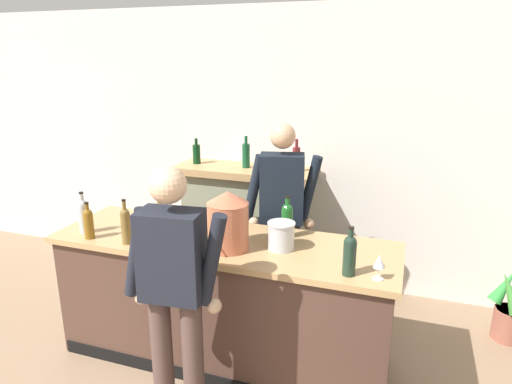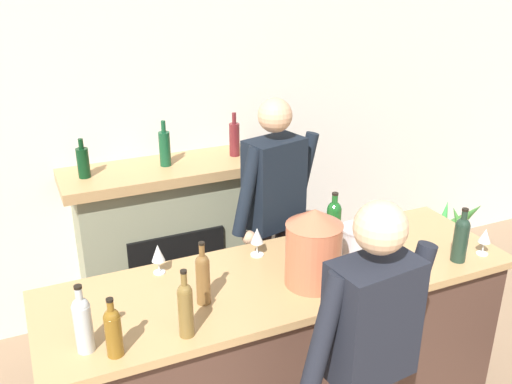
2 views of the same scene
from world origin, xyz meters
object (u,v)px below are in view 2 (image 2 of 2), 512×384
Objects in this scene: potted_plant_corner at (454,237)px; wine_glass_back_row at (257,237)px; wine_bottle_port_short at (83,322)px; wine_glass_front_left at (485,237)px; person_customer at (366,368)px; wine_bottle_merlot_tall at (461,237)px; copper_dispenser at (314,247)px; wine_bottle_burgundy_dark at (334,220)px; wine_bottle_riesling_slim at (113,330)px; fireplace_stone at (169,243)px; person_bartender at (274,219)px; wine_bottle_rose_blush at (203,277)px; wine_glass_by_dispenser at (158,254)px; ice_bucket_steel at (357,243)px; wine_bottle_cabernet_heavy at (186,307)px.

potted_plant_corner is 2.45m from wine_glass_back_row.
wine_bottle_port_short reaches higher than wine_glass_front_left.
person_customer is 1.07m from wine_bottle_merlot_tall.
wine_bottle_burgundy_dark is at bearing 46.06° from copper_dispenser.
wine_bottle_riesling_slim reaches higher than potted_plant_corner.
fireplace_stone is at bearing 173.61° from potted_plant_corner.
person_bartender is at bearing 133.64° from wine_glass_front_left.
wine_bottle_riesling_slim is at bearing -112.84° from fireplace_stone.
person_bartender is 1.04m from wine_bottle_rose_blush.
copper_dispenser is at bearing 172.90° from wine_glass_front_left.
wine_glass_front_left is (0.87, -0.91, 0.12)m from person_bartender.
wine_bottle_burgundy_dark is 0.70m from wine_bottle_merlot_tall.
person_customer reaches higher than wine_glass_front_left.
potted_plant_corner is at bearing 18.44° from wine_glass_back_row.
person_bartender is at bearing 33.26° from wine_bottle_port_short.
person_customer is 5.44× the size of wine_bottle_merlot_tall.
copper_dispenser reaches higher than wine_bottle_port_short.
wine_glass_by_dispenser is 1.80m from wine_glass_front_left.
wine_bottle_burgundy_dark is (0.41, 0.96, 0.18)m from person_customer.
wine_glass_front_left is (0.68, -0.25, 0.01)m from ice_bucket_steel.
wine_glass_front_left is (-1.03, -1.24, 0.81)m from potted_plant_corner.
wine_bottle_merlot_tall is 1.11m from wine_glass_back_row.
wine_bottle_port_short is at bearing 143.15° from wine_bottle_riesling_slim.
wine_bottle_rose_blush is (-0.48, 0.68, 0.19)m from person_customer.
wine_bottle_cabernet_heavy is at bearing -137.40° from wine_glass_back_row.
wine_bottle_riesling_slim is 0.32m from wine_bottle_cabernet_heavy.
person_bartender is 9.12× the size of ice_bucket_steel.
wine_bottle_rose_blush is 1.97× the size of wine_glass_by_dispenser.
person_bartender is (-1.89, -0.33, 0.69)m from potted_plant_corner.
wine_bottle_riesling_slim is 1.05m from wine_glass_back_row.
wine_bottle_riesling_slim is at bearing -159.96° from wine_bottle_burgundy_dark.
wine_bottle_cabernet_heavy is at bearing -92.87° from wine_glass_by_dispenser.
person_bartender is 5.50× the size of wine_bottle_port_short.
wine_bottle_port_short reaches higher than ice_bucket_steel.
wine_bottle_riesling_slim is 0.14m from wine_bottle_port_short.
ice_bucket_steel is at bearing 154.08° from wine_bottle_merlot_tall.
wine_glass_front_left is at bearing 24.05° from person_customer.
wine_bottle_riesling_slim reaches higher than wine_glass_front_left.
copper_dispenser is at bearing -31.03° from wine_glass_by_dispenser.
wine_bottle_riesling_slim is (-3.09, -1.27, 0.82)m from potted_plant_corner.
person_bartender is 0.93m from wine_glass_by_dispenser.
wine_bottle_rose_blush reaches higher than wine_bottle_burgundy_dark.
wine_bottle_rose_blush is at bearing 13.00° from wine_bottle_port_short.
copper_dispenser is at bearing -161.32° from ice_bucket_steel.
fireplace_stone is 4.64× the size of wine_bottle_cabernet_heavy.
person_customer reaches higher than wine_glass_back_row.
wine_bottle_port_short is (-1.15, -0.08, -0.07)m from copper_dispenser.
person_bartender is 0.83m from copper_dispenser.
wine_glass_back_row reaches higher than wine_glass_front_left.
wine_bottle_rose_blush is at bearing 24.64° from wine_bottle_riesling_slim.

